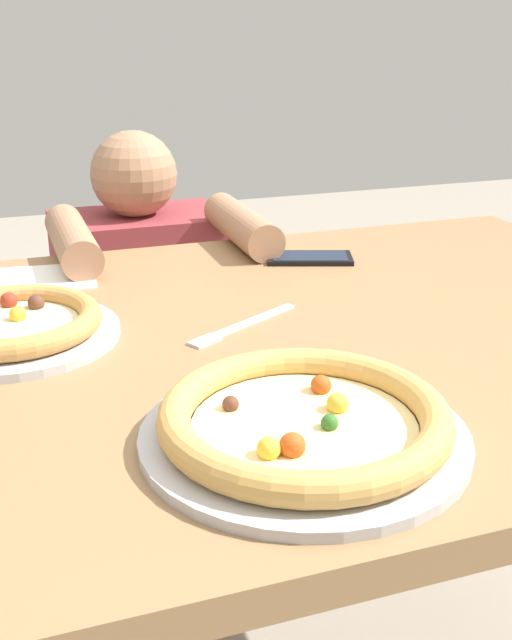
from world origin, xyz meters
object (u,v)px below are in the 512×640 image
Objects in this scene: fork at (239,326)px; pizza_far at (12,325)px; cell_phone at (310,258)px; pizza_near at (304,423)px; diner_seated at (145,360)px.

pizza_far is at bearing 168.45° from fork.
pizza_far reaches higher than cell_phone.
fork is at bearing 83.81° from pizza_near.
pizza_near is 1.01m from diner_seated.
pizza_near reaches higher than pizza_far.
fork is 0.34m from cell_phone.
pizza_near is at bearing -55.35° from pizza_far.
diner_seated is at bearing 88.98° from pizza_near.
diner_seated is (0.02, 0.95, -0.34)m from pizza_near.
fork is 1.12× the size of cell_phone.
pizza_near reaches higher than cell_phone.
cell_phone is (0.52, 0.20, -0.01)m from pizza_far.
fork is at bearing -88.35° from diner_seated.
diner_seated is (0.28, 0.57, -0.33)m from pizza_far.
cell_phone reaches higher than fork.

